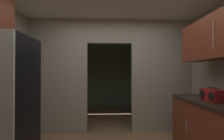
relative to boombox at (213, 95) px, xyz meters
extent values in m
cube|color=#9E998C|center=(-2.68, 1.41, 0.27)|extent=(1.32, 0.12, 2.56)
cube|color=#9E998C|center=(-0.32, 1.41, 0.27)|extent=(1.38, 0.12, 2.56)
cube|color=#9E998C|center=(-1.52, 1.41, 1.28)|extent=(1.01, 0.12, 0.55)
cube|color=slate|center=(-1.48, 4.07, 0.27)|extent=(3.71, 0.10, 2.56)
cube|color=slate|center=(-3.29, 2.74, 0.27)|extent=(0.10, 2.65, 2.56)
cube|color=slate|center=(0.32, 2.74, 0.27)|extent=(0.10, 2.65, 2.56)
cylinder|color=#B7BABC|center=(-0.30, 0.22, -0.53)|extent=(0.01, 0.01, 0.22)
cylinder|color=#B7BABC|center=(-0.15, -0.25, 0.85)|extent=(0.01, 0.01, 0.38)
cube|color=maroon|center=(0.00, 0.00, 0.00)|extent=(0.20, 0.39, 0.18)
cylinder|color=#262626|center=(0.00, 0.00, 0.11)|extent=(0.02, 0.27, 0.02)
cylinder|color=black|center=(-0.10, -0.12, 0.00)|extent=(0.01, 0.13, 0.13)
cylinder|color=black|center=(-0.10, 0.12, 0.00)|extent=(0.01, 0.13, 0.13)
camera|label=1|loc=(-1.61, -2.52, 0.34)|focal=27.63mm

